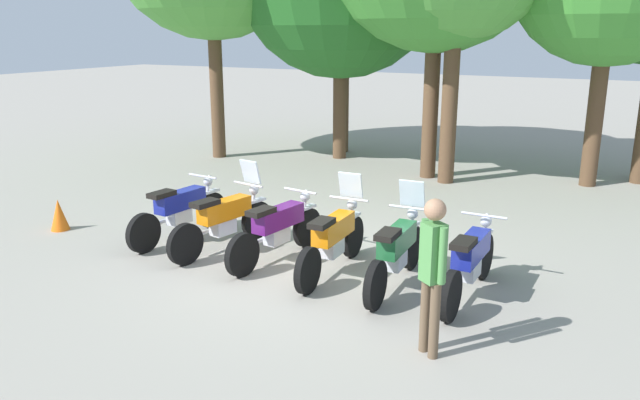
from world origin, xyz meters
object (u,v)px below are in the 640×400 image
motorcycle_1 (224,219)px  traffic_cone (59,215)px  motorcycle_2 (278,228)px  motorcycle_5 (470,261)px  person_0 (432,265)px  motorcycle_4 (396,250)px  motorcycle_0 (180,210)px  motorcycle_3 (333,238)px

motorcycle_1 → traffic_cone: motorcycle_1 is taller
motorcycle_2 → motorcycle_5: size_ratio=1.00×
motorcycle_2 → person_0: person_0 is taller
motorcycle_5 → traffic_cone: size_ratio=3.99×
motorcycle_1 → motorcycle_4: 2.93m
traffic_cone → motorcycle_0: bearing=15.4°
motorcycle_4 → motorcycle_2: bearing=84.4°
motorcycle_0 → motorcycle_4: (3.92, -0.22, 0.01)m
motorcycle_1 → motorcycle_2: bearing=-79.3°
motorcycle_2 → motorcycle_0: bearing=95.0°
person_0 → motorcycle_5: bearing=-143.4°
motorcycle_4 → motorcycle_1: bearing=85.6°
motorcycle_3 → motorcycle_4: 0.98m
motorcycle_1 → traffic_cone: 3.24m
motorcycle_2 → person_0: 3.45m
person_0 → motorcycle_0: bearing=-73.9°
motorcycle_0 → motorcycle_2: (1.96, -0.10, 0.00)m
motorcycle_0 → person_0: size_ratio=1.25×
person_0 → motorcycle_1: bearing=-77.1°
motorcycle_4 → person_0: size_ratio=1.25×
motorcycle_1 → motorcycle_3: same height
motorcycle_1 → motorcycle_0: bearing=94.0°
motorcycle_1 → motorcycle_5: motorcycle_1 is taller
motorcycle_1 → person_0: 4.31m
motorcycle_0 → motorcycle_3: motorcycle_3 is taller
motorcycle_0 → traffic_cone: size_ratio=3.98×
motorcycle_0 → motorcycle_5: same height
motorcycle_4 → person_0: 1.95m
person_0 → motorcycle_2: bearing=-83.8°
motorcycle_0 → motorcycle_1: bearing=-90.5°
motorcycle_0 → traffic_cone: 2.30m
motorcycle_2 → motorcycle_3: size_ratio=1.00×
person_0 → motorcycle_3: bearing=-93.4°
motorcycle_5 → traffic_cone: bearing=95.4°
motorcycle_0 → motorcycle_3: bearing=-87.6°
motorcycle_1 → motorcycle_2: 0.98m
motorcycle_3 → motorcycle_1: bearing=86.2°
motorcycle_3 → person_0: bearing=-131.7°
motorcycle_0 → motorcycle_4: size_ratio=1.00×
motorcycle_0 → motorcycle_2: size_ratio=1.00×
motorcycle_1 → motorcycle_5: size_ratio=0.99×
motorcycle_3 → motorcycle_0: bearing=84.8°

